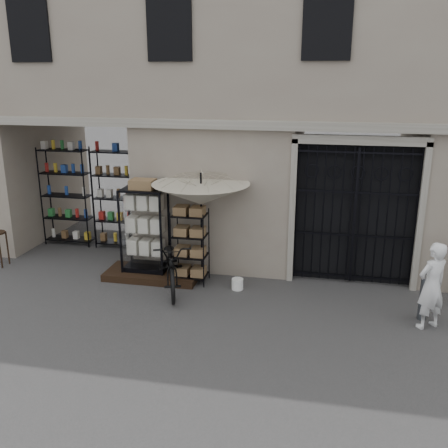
% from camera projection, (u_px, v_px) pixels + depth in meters
% --- Properties ---
extents(ground, '(80.00, 80.00, 0.00)m').
position_uv_depth(ground, '(252.00, 322.00, 8.85)').
color(ground, black).
rests_on(ground, ground).
extents(main_building, '(14.00, 4.00, 9.00)m').
position_uv_depth(main_building, '(282.00, 61.00, 11.30)').
color(main_building, gray).
rests_on(main_building, ground).
extents(shop_recess, '(3.00, 1.70, 3.00)m').
position_uv_depth(shop_recess, '(84.00, 192.00, 11.91)').
color(shop_recess, black).
rests_on(shop_recess, ground).
extents(shop_shelving, '(2.70, 0.50, 2.50)m').
position_uv_depth(shop_shelving, '(93.00, 198.00, 12.47)').
color(shop_shelving, black).
rests_on(shop_shelving, ground).
extents(iron_gate, '(2.50, 0.21, 3.00)m').
position_uv_depth(iron_gate, '(354.00, 212.00, 10.22)').
color(iron_gate, black).
rests_on(iron_gate, ground).
extents(step_platform, '(2.00, 0.90, 0.15)m').
position_uv_depth(step_platform, '(153.00, 274.00, 10.75)').
color(step_platform, black).
rests_on(step_platform, ground).
extents(display_cabinet, '(1.03, 0.83, 1.94)m').
position_uv_depth(display_cabinet, '(145.00, 234.00, 10.60)').
color(display_cabinet, black).
rests_on(display_cabinet, step_platform).
extents(wire_rack, '(0.80, 0.68, 1.56)m').
position_uv_depth(wire_rack, '(190.00, 247.00, 10.35)').
color(wire_rack, black).
rests_on(wire_rack, ground).
extents(market_umbrella, '(1.89, 1.92, 2.81)m').
position_uv_depth(market_umbrella, '(201.00, 188.00, 9.98)').
color(market_umbrella, black).
rests_on(market_umbrella, ground).
extents(white_bucket, '(0.28, 0.28, 0.23)m').
position_uv_depth(white_bucket, '(237.00, 284.00, 10.15)').
color(white_bucket, white).
rests_on(white_bucket, ground).
extents(bicycle, '(1.04, 1.26, 2.05)m').
position_uv_depth(bicycle, '(173.00, 289.00, 10.20)').
color(bicycle, black).
rests_on(bicycle, ground).
extents(steel_bollard, '(0.20, 0.20, 0.85)m').
position_uv_depth(steel_bollard, '(424.00, 297.00, 8.83)').
color(steel_bollard, '#50555C').
rests_on(steel_bollard, ground).
extents(shopkeeper, '(1.34, 1.60, 0.37)m').
position_uv_depth(shopkeeper, '(426.00, 327.00, 8.67)').
color(shopkeeper, silver).
rests_on(shopkeeper, ground).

